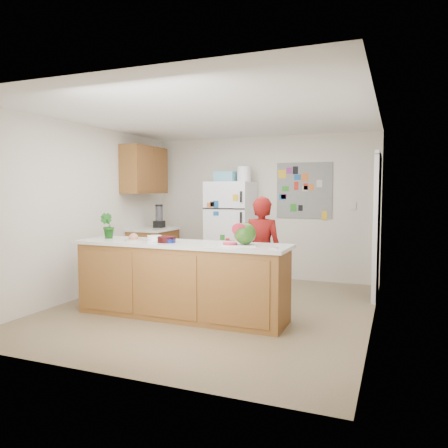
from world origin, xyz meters
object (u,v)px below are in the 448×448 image
at_px(watermelon, 245,233).
at_px(cherry_bowl, 167,239).
at_px(person, 262,253).
at_px(refrigerator, 231,231).

distance_m(watermelon, cherry_bowl, 0.99).
bearing_deg(person, cherry_bowl, 39.21).
height_order(refrigerator, person, refrigerator).
relative_size(person, cherry_bowl, 6.69).
bearing_deg(refrigerator, cherry_bowl, -87.89).
bearing_deg(cherry_bowl, person, 40.47).
bearing_deg(person, refrigerator, -58.44).
distance_m(refrigerator, cherry_bowl, 2.45).
distance_m(refrigerator, watermelon, 2.61).
bearing_deg(watermelon, person, 91.94).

